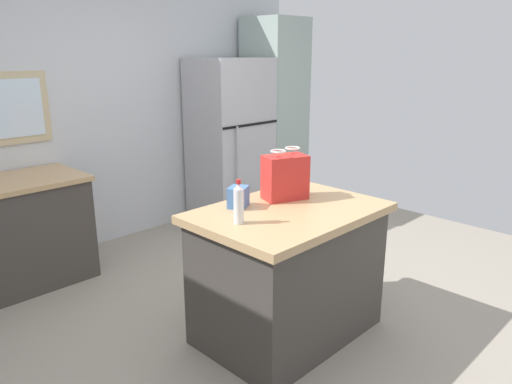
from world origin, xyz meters
name	(u,v)px	position (x,y,z in m)	size (l,w,h in m)	color
ground	(268,321)	(0.00, 0.00, 0.00)	(6.03, 6.03, 0.00)	#9E9384
back_wall	(96,106)	(-0.01, 2.26, 1.36)	(5.02, 0.13, 2.72)	silver
kitchen_island	(288,272)	(-0.02, -0.19, 0.45)	(1.22, 0.85, 0.89)	#423D38
refrigerator	(230,141)	(1.35, 1.86, 0.90)	(0.81, 0.69, 1.79)	#B7B7BC
tall_cabinet	(274,115)	(2.07, 1.86, 1.11)	(0.59, 0.61, 2.23)	#9EB2A8
shopping_bag	(285,177)	(0.13, -0.02, 1.05)	(0.33, 0.26, 0.35)	red
small_box	(238,197)	(-0.22, 0.07, 0.96)	(0.13, 0.11, 0.13)	#4775B7
bottle	(239,204)	(-0.43, -0.16, 1.01)	(0.06, 0.06, 0.26)	white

